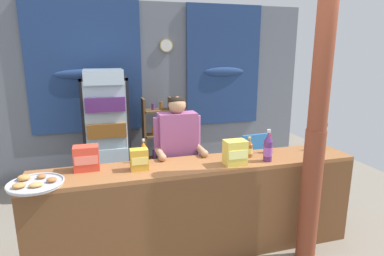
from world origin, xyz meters
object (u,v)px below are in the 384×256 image
(stall_counter, at_px, (203,203))
(shopkeeper, at_px, (178,149))
(soda_bottle_grape_soda, at_px, (268,148))
(pastry_tray, at_px, (35,183))
(soda_bottle_orange_soda, at_px, (144,152))
(bottle_shelf_rack, at_px, (158,138))
(banana_bunch, at_px, (317,144))
(snack_box_choco_powder, at_px, (139,159))
(snack_box_instant_noodle, at_px, (235,152))
(timber_post, at_px, (316,136))
(plastic_lawn_chair, at_px, (249,155))
(soda_bottle_cola, at_px, (270,145))
(soda_bottle_iced_tea, at_px, (249,148))
(snack_box_crackers, at_px, (86,158))
(drink_fridge, at_px, (106,126))

(stall_counter, xyz_separation_m, shopkeeper, (-0.12, 0.55, 0.41))
(soda_bottle_grape_soda, bearing_deg, pastry_tray, -179.92)
(stall_counter, distance_m, soda_bottle_orange_soda, 0.78)
(bottle_shelf_rack, distance_m, banana_bunch, 2.55)
(snack_box_choco_powder, distance_m, snack_box_instant_noodle, 0.93)
(timber_post, xyz_separation_m, bottle_shelf_rack, (-1.04, 2.56, -0.60))
(shopkeeper, bearing_deg, plastic_lawn_chair, 35.51)
(timber_post, relative_size, snack_box_choco_powder, 13.40)
(timber_post, height_order, pastry_tray, timber_post)
(stall_counter, xyz_separation_m, soda_bottle_orange_soda, (-0.53, 0.31, 0.49))
(soda_bottle_cola, relative_size, snack_box_choco_powder, 1.00)
(plastic_lawn_chair, height_order, snack_box_instant_noodle, snack_box_instant_noodle)
(timber_post, distance_m, soda_bottle_iced_tea, 0.69)
(soda_bottle_cola, distance_m, snack_box_instant_noodle, 0.58)
(snack_box_instant_noodle, height_order, pastry_tray, snack_box_instant_noodle)
(soda_bottle_iced_tea, height_order, snack_box_crackers, snack_box_crackers)
(snack_box_crackers, height_order, pastry_tray, snack_box_crackers)
(pastry_tray, bearing_deg, snack_box_instant_noodle, 0.08)
(soda_bottle_iced_tea, bearing_deg, pastry_tray, -174.94)
(plastic_lawn_chair, relative_size, snack_box_instant_noodle, 3.49)
(stall_counter, xyz_separation_m, banana_bunch, (1.42, 0.18, 0.44))
(stall_counter, bearing_deg, drink_fridge, 112.90)
(drink_fridge, xyz_separation_m, bottle_shelf_rack, (0.81, 0.22, -0.30))
(plastic_lawn_chair, xyz_separation_m, soda_bottle_iced_tea, (-0.70, -1.37, 0.58))
(stall_counter, height_order, soda_bottle_cola, soda_bottle_cola)
(soda_bottle_grape_soda, distance_m, snack_box_choco_powder, 1.29)
(timber_post, distance_m, shopkeeper, 1.45)
(bottle_shelf_rack, distance_m, snack_box_crackers, 2.28)
(plastic_lawn_chair, distance_m, soda_bottle_orange_soda, 2.26)
(banana_bunch, bearing_deg, pastry_tray, -176.12)
(drink_fridge, bearing_deg, bottle_shelf_rack, 15.34)
(soda_bottle_orange_soda, xyz_separation_m, soda_bottle_iced_tea, (1.09, -0.14, -0.01))
(bottle_shelf_rack, height_order, snack_box_instant_noodle, bottle_shelf_rack)
(drink_fridge, xyz_separation_m, soda_bottle_orange_soda, (0.32, -1.71, 0.08))
(timber_post, bearing_deg, snack_box_choco_powder, 165.13)
(shopkeeper, xyz_separation_m, soda_bottle_iced_tea, (0.68, -0.38, 0.06))
(drink_fridge, relative_size, soda_bottle_grape_soda, 5.51)
(plastic_lawn_chair, relative_size, soda_bottle_iced_tea, 3.96)
(soda_bottle_cola, bearing_deg, snack_box_crackers, 179.85)
(soda_bottle_iced_tea, relative_size, pastry_tray, 0.48)
(soda_bottle_iced_tea, bearing_deg, shopkeeper, 150.60)
(timber_post, relative_size, banana_bunch, 10.07)
(timber_post, distance_m, snack_box_crackers, 2.16)
(drink_fridge, relative_size, shopkeeper, 1.14)
(snack_box_crackers, bearing_deg, stall_counter, -12.55)
(bottle_shelf_rack, distance_m, pastry_tray, 2.69)
(stall_counter, xyz_separation_m, snack_box_instant_noodle, (0.32, -0.01, 0.51))
(drink_fridge, xyz_separation_m, snack_box_instant_noodle, (1.17, -2.03, 0.10))
(plastic_lawn_chair, xyz_separation_m, soda_bottle_grape_soda, (-0.58, -1.55, 0.63))
(soda_bottle_orange_soda, height_order, soda_bottle_iced_tea, soda_bottle_orange_soda)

